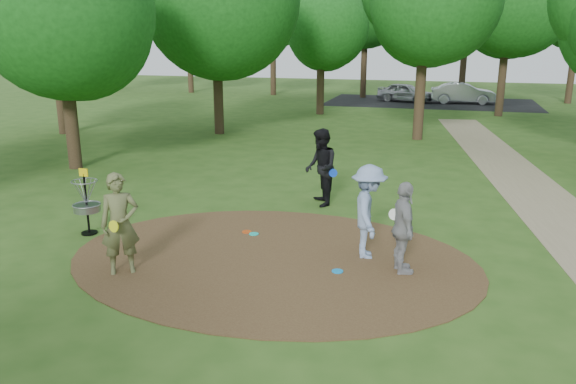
# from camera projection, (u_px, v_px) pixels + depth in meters

# --- Properties ---
(ground) EXTENTS (100.00, 100.00, 0.00)m
(ground) POSITION_uv_depth(u_px,v_px,m) (272.00, 259.00, 11.44)
(ground) COLOR #2D5119
(ground) RESTS_ON ground
(dirt_clearing) EXTENTS (8.40, 8.40, 0.02)m
(dirt_clearing) POSITION_uv_depth(u_px,v_px,m) (272.00, 259.00, 11.43)
(dirt_clearing) COLOR #47301C
(dirt_clearing) RESTS_ON ground
(parking_lot) EXTENTS (14.00, 8.00, 0.01)m
(parking_lot) POSITION_uv_depth(u_px,v_px,m) (430.00, 102.00, 38.70)
(parking_lot) COLOR black
(parking_lot) RESTS_ON ground
(player_observer_with_disc) EXTENTS (0.86, 0.79, 1.96)m
(player_observer_with_disc) POSITION_uv_depth(u_px,v_px,m) (120.00, 224.00, 10.52)
(player_observer_with_disc) COLOR #5C6238
(player_observer_with_disc) RESTS_ON ground
(player_throwing_with_disc) EXTENTS (1.26, 1.37, 1.93)m
(player_throwing_with_disc) POSITION_uv_depth(u_px,v_px,m) (369.00, 212.00, 11.31)
(player_throwing_with_disc) COLOR #839BC4
(player_throwing_with_disc) RESTS_ON ground
(player_walking_with_disc) EXTENTS (1.11, 1.23, 2.06)m
(player_walking_with_disc) POSITION_uv_depth(u_px,v_px,m) (321.00, 168.00, 14.85)
(player_walking_with_disc) COLOR black
(player_walking_with_disc) RESTS_ON ground
(player_waiting_with_disc) EXTENTS (0.76, 1.14, 1.80)m
(player_waiting_with_disc) POSITION_uv_depth(u_px,v_px,m) (403.00, 228.00, 10.55)
(player_waiting_with_disc) COLOR gray
(player_waiting_with_disc) RESTS_ON ground
(disc_ground_cyan) EXTENTS (0.22, 0.22, 0.02)m
(disc_ground_cyan) POSITION_uv_depth(u_px,v_px,m) (254.00, 234.00, 12.81)
(disc_ground_cyan) COLOR #19CBBD
(disc_ground_cyan) RESTS_ON dirt_clearing
(disc_ground_blue) EXTENTS (0.22, 0.22, 0.02)m
(disc_ground_blue) POSITION_uv_depth(u_px,v_px,m) (337.00, 271.00, 10.77)
(disc_ground_blue) COLOR #0D8BDD
(disc_ground_blue) RESTS_ON dirt_clearing
(disc_ground_red) EXTENTS (0.22, 0.22, 0.02)m
(disc_ground_red) POSITION_uv_depth(u_px,v_px,m) (247.00, 232.00, 12.95)
(disc_ground_red) COLOR #D24715
(disc_ground_red) RESTS_ON dirt_clearing
(car_left) EXTENTS (4.08, 2.44, 1.30)m
(car_left) POSITION_uv_depth(u_px,v_px,m) (405.00, 92.00, 38.85)
(car_left) COLOR #9B9EA3
(car_left) RESTS_ON ground
(car_right) EXTENTS (4.34, 1.80, 1.40)m
(car_right) POSITION_uv_depth(u_px,v_px,m) (463.00, 93.00, 37.81)
(car_right) COLOR #A1A5A8
(car_right) RESTS_ON ground
(disc_golf_basket) EXTENTS (0.63, 0.63, 1.54)m
(disc_golf_basket) POSITION_uv_depth(u_px,v_px,m) (86.00, 197.00, 12.67)
(disc_golf_basket) COLOR black
(disc_golf_basket) RESTS_ON ground
(tree_ring) EXTENTS (37.09, 45.42, 9.13)m
(tree_ring) POSITION_uv_depth(u_px,v_px,m) (372.00, 11.00, 18.80)
(tree_ring) COLOR #332316
(tree_ring) RESTS_ON ground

